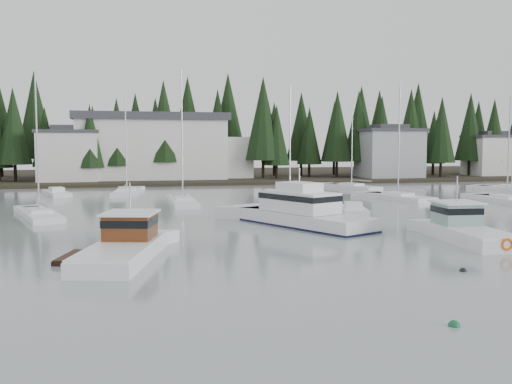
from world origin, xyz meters
TOP-DOWN VIEW (x-y plane):
  - ground at (0.00, 0.00)m, footprint 260.00×260.00m
  - far_shore_land at (0.00, 97.00)m, footprint 240.00×54.00m
  - conifer_treeline at (0.00, 86.00)m, footprint 200.00×22.00m
  - house_west at (-18.00, 79.00)m, footprint 9.54×7.42m
  - house_east_a at (36.00, 78.00)m, footprint 10.60×8.48m
  - house_east_b at (58.00, 80.00)m, footprint 9.54×7.42m
  - harbor_inn at (-2.96, 82.34)m, footprint 29.50×11.50m
  - lobster_boat_brown at (-9.41, 16.56)m, footprint 6.20×9.80m
  - cabin_cruiser_center at (3.92, 26.49)m, footprint 8.49×12.27m
  - lobster_boat_teal at (12.03, 17.55)m, footprint 3.62×8.64m
  - sailboat_0 at (41.41, 52.20)m, footprint 6.82×9.25m
  - sailboat_1 at (21.87, 60.65)m, footprint 5.68×10.30m
  - sailboat_2 at (20.88, 44.50)m, footprint 5.41×9.92m
  - sailboat_3 at (30.60, 38.56)m, footprint 3.05×10.16m
  - sailboat_4 at (-3.47, 44.75)m, footprint 2.54×10.93m
  - sailboat_5 at (6.65, 39.47)m, footprint 4.45×9.45m
  - sailboat_6 at (-9.18, 58.27)m, footprint 3.91×11.18m
  - sailboat_10 at (-16.43, 36.13)m, footprint 5.29×10.41m
  - runabout_1 at (10.77, 33.12)m, footprint 3.48×5.66m
  - runabout_3 at (-17.49, 57.97)m, footprint 4.19×7.11m
  - mooring_buoy_green at (1.67, 2.19)m, footprint 0.41×0.41m
  - mooring_buoy_dark at (6.81, 9.66)m, footprint 0.36×0.36m

SIDE VIEW (x-z plane):
  - ground at x=0.00m, z-range 0.00..0.00m
  - far_shore_land at x=0.00m, z-range -0.50..0.50m
  - conifer_treeline at x=0.00m, z-range -10.00..10.00m
  - mooring_buoy_green at x=1.67m, z-range -0.21..0.21m
  - mooring_buoy_dark at x=6.81m, z-range -0.18..0.18m
  - sailboat_6 at x=-9.18m, z-range -6.13..6.23m
  - sailboat_3 at x=30.60m, z-range -5.86..5.97m
  - sailboat_1 at x=21.87m, z-range -5.95..6.07m
  - sailboat_2 at x=20.88m, z-range -6.58..6.72m
  - sailboat_10 at x=-16.43m, z-range -6.32..6.45m
  - sailboat_5 at x=6.65m, z-range -6.17..6.31m
  - sailboat_0 at x=41.41m, z-range -6.80..6.95m
  - sailboat_4 at x=-3.47m, z-range -7.08..7.24m
  - runabout_1 at x=10.77m, z-range -0.58..0.84m
  - runabout_3 at x=-17.49m, z-range -0.58..0.84m
  - lobster_boat_brown at x=-9.41m, z-range -1.78..2.83m
  - lobster_boat_teal at x=12.03m, z-range -1.79..2.90m
  - cabin_cruiser_center at x=3.92m, z-range -1.78..3.31m
  - house_east_b at x=58.00m, z-range 0.28..8.53m
  - house_west at x=-18.00m, z-range 0.28..9.03m
  - house_east_a at x=36.00m, z-range 0.28..9.53m
  - harbor_inn at x=-2.96m, z-range 0.33..11.23m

